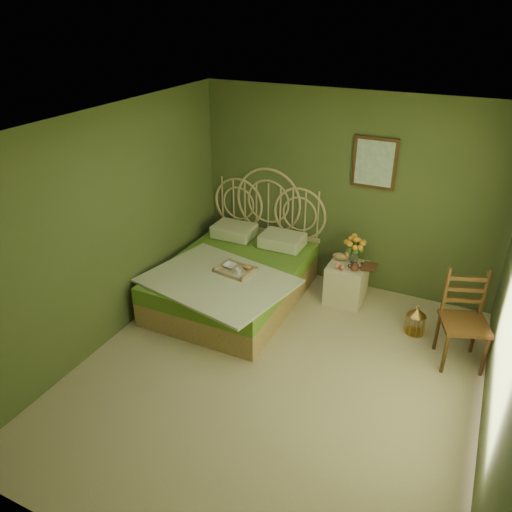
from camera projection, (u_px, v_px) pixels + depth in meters
The scene contains 14 objects.
floor at pixel (275, 376), 5.26m from camera, with size 4.50×4.50×0.00m, color tan.
ceiling at pixel (281, 128), 4.07m from camera, with size 4.50×4.50×0.00m, color silver.
wall_back at pixel (346, 193), 6.47m from camera, with size 4.00×4.00×0.00m, color #4D572D.
wall_left at pixel (109, 230), 5.43m from camera, with size 4.50×4.50×0.00m, color #4D572D.
wall_right at pixel (512, 321), 3.90m from camera, with size 4.50×4.50×0.00m, color #4D572D.
wall_art at pixel (375, 163), 6.12m from camera, with size 0.54×0.04×0.64m.
bed at pixel (236, 276), 6.51m from camera, with size 1.89×2.38×1.48m.
nightstand at pixel (347, 277), 6.45m from camera, with size 0.47×0.48×0.95m.
chair at pixel (467, 313), 5.28m from camera, with size 0.59×0.59×1.05m.
birdcage at pixel (416, 321), 5.88m from camera, with size 0.22×0.22×0.33m.
book_lower at pixel (362, 267), 6.30m from camera, with size 0.15×0.20×0.02m, color #381E0F.
book_upper at pixel (362, 265), 6.29m from camera, with size 0.18×0.25×0.02m, color #472819.
cereal_bowl at pixel (230, 266), 6.20m from camera, with size 0.16×0.16×0.04m, color white.
coffee_cup at pixel (239, 271), 6.04m from camera, with size 0.08×0.08×0.07m, color white.
Camera 1 is at (1.58, -3.78, 3.54)m, focal length 35.00 mm.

